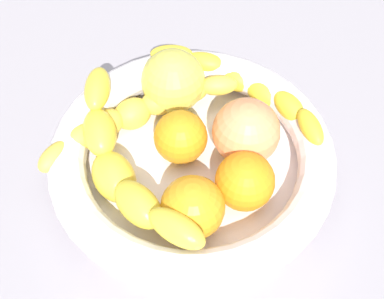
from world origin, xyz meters
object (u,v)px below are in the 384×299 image
object	(u,v)px
banana_draped_right	(121,166)
banana_arching_top	(246,86)
orange_mid_left	(193,207)
orange_front	(181,137)
fruit_bowl	(192,160)
banana_draped_left	(135,114)
peach_blush	(246,132)
apple_yellow	(173,81)
orange_mid_right	(245,181)

from	to	relation	value
banana_draped_right	banana_arching_top	distance (cm)	17.72
banana_arching_top	orange_mid_left	size ratio (longest dim) A/B	3.69
orange_front	orange_mid_left	distance (cm)	8.92
fruit_bowl	banana_draped_right	world-z (taller)	banana_draped_right
banana_draped_left	peach_blush	xyz separation A→B (cm)	(-2.48, 12.24, 1.22)
orange_mid_left	apple_yellow	bearing A→B (deg)	-144.88
banana_draped_left	orange_front	distance (cm)	6.25
orange_mid_left	peach_blush	distance (cm)	10.61
orange_mid_left	apple_yellow	size ratio (longest dim) A/B	0.87
orange_mid_right	orange_mid_left	bearing A→B (deg)	-31.74
banana_draped_left	peach_blush	size ratio (longest dim) A/B	2.93
peach_blush	apple_yellow	bearing A→B (deg)	-105.83
orange_front	orange_mid_left	size ratio (longest dim) A/B	0.92
banana_draped_right	orange_front	xyz separation A→B (cm)	(-6.43, 3.41, -0.53)
orange_mid_left	banana_draped_left	bearing A→B (deg)	-125.39
fruit_bowl	orange_front	bearing A→B (deg)	-117.59
peach_blush	apple_yellow	size ratio (longest dim) A/B	0.99
orange_front	peach_blush	size ratio (longest dim) A/B	0.80
orange_mid_right	apple_yellow	xyz separation A→B (cm)	(-8.34, -12.69, 0.62)
orange_mid_left	peach_blush	size ratio (longest dim) A/B	0.87
fruit_bowl	peach_blush	world-z (taller)	peach_blush
apple_yellow	orange_mid_right	bearing A→B (deg)	56.70
banana_draped_right	orange_mid_left	distance (cm)	8.65
banana_arching_top	orange_mid_left	world-z (taller)	orange_mid_left
banana_draped_left	orange_mid_right	size ratio (longest dim) A/B	3.50
orange_mid_right	banana_arching_top	bearing A→B (deg)	-156.41
banana_draped_right	peach_blush	xyz separation A→B (cm)	(-9.75, 9.48, 0.20)
peach_blush	apple_yellow	world-z (taller)	same
banana_draped_right	peach_blush	size ratio (longest dim) A/B	2.98
peach_blush	orange_mid_right	bearing A→B (deg)	23.30
fruit_bowl	orange_mid_left	bearing A→B (deg)	27.95
orange_front	apple_yellow	xyz separation A→B (cm)	(-6.25, -4.30, 0.76)
banana_draped_left	peach_blush	distance (cm)	12.55
peach_blush	apple_yellow	xyz separation A→B (cm)	(-2.94, -10.37, 0.03)
peach_blush	banana_draped_left	bearing A→B (deg)	-78.53
banana_arching_top	peach_blush	world-z (taller)	peach_blush
banana_draped_left	orange_mid_right	xyz separation A→B (cm)	(2.91, 14.57, 0.63)
orange_front	apple_yellow	size ratio (longest dim) A/B	0.79
orange_mid_right	fruit_bowl	bearing A→B (deg)	-99.60
banana_draped_right	orange_mid_left	xyz separation A→B (cm)	(0.81, 8.61, -0.27)
fruit_bowl	peach_blush	size ratio (longest dim) A/B	4.18
orange_mid_right	orange_front	bearing A→B (deg)	-103.93
apple_yellow	orange_front	bearing A→B (deg)	34.49
fruit_bowl	banana_arching_top	bearing A→B (deg)	173.66
banana_arching_top	banana_draped_right	bearing A→B (deg)	-21.55
banana_arching_top	apple_yellow	bearing A→B (deg)	-62.87
peach_blush	orange_mid_left	bearing A→B (deg)	-4.72
banana_draped_left	fruit_bowl	bearing A→B (deg)	77.33
fruit_bowl	orange_front	distance (cm)	2.75
banana_draped_left	orange_mid_left	bearing A→B (deg)	54.61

